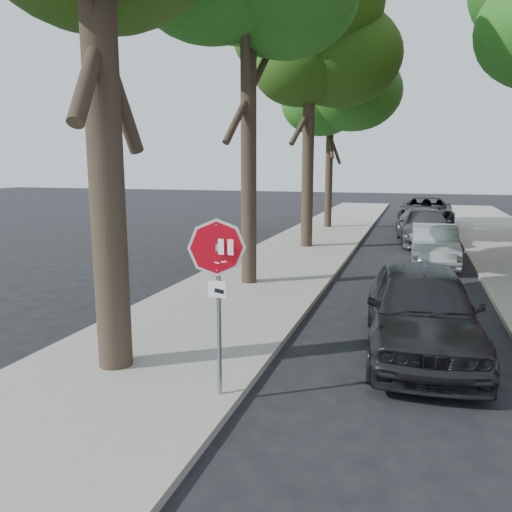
{
  "coord_description": "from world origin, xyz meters",
  "views": [
    {
      "loc": [
        1.92,
        -6.41,
        3.45
      ],
      "look_at": [
        -0.43,
        0.92,
        2.05
      ],
      "focal_mm": 35.0,
      "sensor_mm": 36.0,
      "label": 1
    }
  ],
  "objects_px": {
    "tree_mid_a": "(249,7)",
    "tree_mid_b": "(310,49)",
    "car_a": "(421,309)",
    "car_d": "(426,213)",
    "car_b": "(434,245)",
    "tree_far": "(331,94)",
    "stop_sign": "(218,273)",
    "car_c": "(424,226)"
  },
  "relations": [
    {
      "from": "tree_far",
      "to": "car_d",
      "type": "distance_m",
      "value": 8.43
    },
    {
      "from": "car_d",
      "to": "car_b",
      "type": "bearing_deg",
      "value": -88.12
    },
    {
      "from": "car_a",
      "to": "car_d",
      "type": "height_order",
      "value": "car_d"
    },
    {
      "from": "stop_sign",
      "to": "car_c",
      "type": "xyz_separation_m",
      "value": [
        3.0,
        17.04,
        -1.18
      ]
    },
    {
      "from": "tree_far",
      "to": "car_b",
      "type": "relative_size",
      "value": 2.19
    },
    {
      "from": "car_b",
      "to": "car_d",
      "type": "bearing_deg",
      "value": 89.41
    },
    {
      "from": "tree_mid_a",
      "to": "tree_far",
      "type": "relative_size",
      "value": 1.06
    },
    {
      "from": "tree_far",
      "to": "car_c",
      "type": "distance_m",
      "value": 9.14
    },
    {
      "from": "stop_sign",
      "to": "car_d",
      "type": "bearing_deg",
      "value": 82.2
    },
    {
      "from": "car_b",
      "to": "car_d",
      "type": "xyz_separation_m",
      "value": [
        -0.14,
        11.12,
        0.16
      ]
    },
    {
      "from": "tree_mid_b",
      "to": "tree_mid_a",
      "type": "bearing_deg",
      "value": -91.63
    },
    {
      "from": "car_d",
      "to": "tree_far",
      "type": "bearing_deg",
      "value": -158.29
    },
    {
      "from": "tree_far",
      "to": "car_d",
      "type": "bearing_deg",
      "value": 20.54
    },
    {
      "from": "stop_sign",
      "to": "car_a",
      "type": "relative_size",
      "value": 0.54
    },
    {
      "from": "tree_far",
      "to": "car_b",
      "type": "height_order",
      "value": "tree_far"
    },
    {
      "from": "tree_far",
      "to": "car_b",
      "type": "xyz_separation_m",
      "value": [
        5.32,
        -9.17,
        -6.51
      ]
    },
    {
      "from": "tree_mid_b",
      "to": "car_c",
      "type": "bearing_deg",
      "value": 31.46
    },
    {
      "from": "tree_far",
      "to": "car_c",
      "type": "height_order",
      "value": "tree_far"
    },
    {
      "from": "car_d",
      "to": "car_a",
      "type": "bearing_deg",
      "value": -89.84
    },
    {
      "from": "tree_mid_a",
      "to": "car_b",
      "type": "relative_size",
      "value": 2.31
    },
    {
      "from": "car_b",
      "to": "car_d",
      "type": "distance_m",
      "value": 11.12
    },
    {
      "from": "tree_mid_a",
      "to": "tree_far",
      "type": "xyz_separation_m",
      "value": [
        -0.1,
        13.99,
        -0.39
      ]
    },
    {
      "from": "tree_mid_a",
      "to": "car_b",
      "type": "height_order",
      "value": "tree_mid_a"
    },
    {
      "from": "tree_far",
      "to": "car_a",
      "type": "height_order",
      "value": "tree_far"
    },
    {
      "from": "tree_mid_a",
      "to": "car_c",
      "type": "xyz_separation_m",
      "value": [
        4.92,
        9.89,
        -6.84
      ]
    },
    {
      "from": "stop_sign",
      "to": "car_d",
      "type": "distance_m",
      "value": 23.32
    },
    {
      "from": "tree_mid_b",
      "to": "car_b",
      "type": "xyz_separation_m",
      "value": [
        5.02,
        -2.19,
        -7.3
      ]
    },
    {
      "from": "car_d",
      "to": "tree_mid_b",
      "type": "bearing_deg",
      "value": -117.52
    },
    {
      "from": "stop_sign",
      "to": "car_a",
      "type": "xyz_separation_m",
      "value": [
        2.81,
        3.05,
        -1.12
      ]
    },
    {
      "from": "tree_mid_b",
      "to": "tree_far",
      "type": "distance_m",
      "value": 7.04
    },
    {
      "from": "car_a",
      "to": "car_b",
      "type": "xyz_separation_m",
      "value": [
        0.49,
        8.91,
        -0.13
      ]
    },
    {
      "from": "tree_far",
      "to": "car_c",
      "type": "bearing_deg",
      "value": -39.25
    },
    {
      "from": "tree_mid_a",
      "to": "car_b",
      "type": "xyz_separation_m",
      "value": [
        5.22,
        4.82,
        -6.9
      ]
    },
    {
      "from": "stop_sign",
      "to": "tree_far",
      "type": "height_order",
      "value": "tree_far"
    },
    {
      "from": "stop_sign",
      "to": "tree_far",
      "type": "distance_m",
      "value": 21.88
    },
    {
      "from": "car_c",
      "to": "tree_mid_a",
      "type": "bearing_deg",
      "value": -122.68
    },
    {
      "from": "stop_sign",
      "to": "tree_far",
      "type": "bearing_deg",
      "value": 95.46
    },
    {
      "from": "tree_mid_b",
      "to": "car_a",
      "type": "xyz_separation_m",
      "value": [
        4.53,
        -11.1,
        -7.17
      ]
    },
    {
      "from": "stop_sign",
      "to": "tree_far",
      "type": "relative_size",
      "value": 0.28
    },
    {
      "from": "tree_mid_a",
      "to": "car_a",
      "type": "distance_m",
      "value": 9.22
    },
    {
      "from": "tree_mid_a",
      "to": "tree_mid_b",
      "type": "relative_size",
      "value": 0.95
    },
    {
      "from": "tree_mid_b",
      "to": "car_b",
      "type": "bearing_deg",
      "value": -23.51
    }
  ]
}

